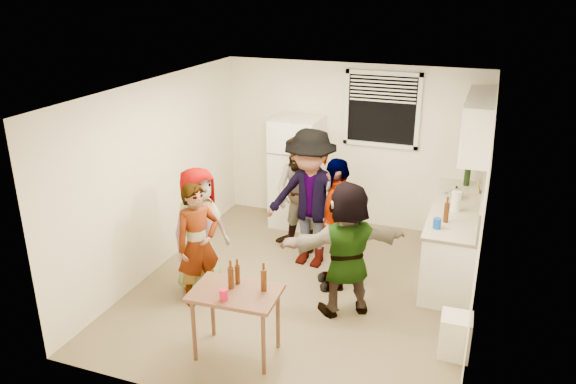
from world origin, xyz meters
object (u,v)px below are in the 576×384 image
at_px(guest_black, 334,284).
at_px(guest_orange, 344,310).
at_px(trash_bin, 455,334).
at_px(wine_bottle, 466,185).
at_px(guest_grey, 203,286).
at_px(blue_cup, 436,228).
at_px(guest_stripe, 202,300).
at_px(beer_bottle_table, 238,283).
at_px(beer_bottle_counter, 445,222).
at_px(red_cup, 224,300).
at_px(guest_back_left, 300,249).
at_px(guest_back_right, 309,263).
at_px(kettle, 455,199).
at_px(serving_table, 238,353).
at_px(refrigerator, 297,172).

distance_m(guest_black, guest_orange, 0.60).
bearing_deg(trash_bin, wine_bottle, 92.89).
xyz_separation_m(guest_grey, guest_orange, (1.83, 0.08, 0.00)).
distance_m(blue_cup, guest_stripe, 2.93).
bearing_deg(beer_bottle_table, beer_bottle_counter, 46.31).
bearing_deg(beer_bottle_counter, red_cup, -129.19).
bearing_deg(trash_bin, guest_back_left, 142.49).
bearing_deg(guest_back_right, guest_stripe, -117.84).
bearing_deg(guest_grey, kettle, -32.71).
relative_size(kettle, trash_bin, 0.50).
height_order(wine_bottle, beer_bottle_counter, wine_bottle).
relative_size(serving_table, beer_bottle_table, 4.31).
height_order(kettle, guest_orange, kettle).
distance_m(refrigerator, beer_bottle_counter, 2.68).
xyz_separation_m(serving_table, guest_grey, (-0.99, 1.09, 0.00)).
bearing_deg(guest_grey, guest_black, -43.74).
xyz_separation_m(blue_cup, guest_grey, (-2.72, -0.77, -0.90)).
bearing_deg(guest_orange, beer_bottle_counter, -169.54).
distance_m(refrigerator, guest_orange, 2.73).
xyz_separation_m(kettle, serving_table, (-1.86, -2.92, -0.90)).
relative_size(refrigerator, guest_back_right, 0.90).
relative_size(refrigerator, trash_bin, 3.74).
distance_m(beer_bottle_table, guest_stripe, 1.27).
xyz_separation_m(serving_table, guest_back_left, (-0.18, 2.51, 0.00)).
height_order(blue_cup, guest_back_left, blue_cup).
distance_m(beer_bottle_table, guest_grey, 1.53).
distance_m(kettle, beer_bottle_table, 3.37).
height_order(serving_table, beer_bottle_table, beer_bottle_table).
distance_m(trash_bin, guest_orange, 1.35).
relative_size(kettle, wine_bottle, 0.68).
bearing_deg(wine_bottle, serving_table, -119.16).
relative_size(serving_table, guest_grey, 0.56).
distance_m(refrigerator, guest_back_right, 1.62).
bearing_deg(kettle, guest_back_left, 167.19).
bearing_deg(beer_bottle_counter, wine_bottle, 84.00).
bearing_deg(guest_stripe, guest_back_right, -0.25).
bearing_deg(guest_grey, beer_bottle_table, -110.09).
bearing_deg(beer_bottle_table, guest_black, 69.01).
height_order(guest_stripe, guest_back_left, guest_back_left).
relative_size(wine_bottle, guest_black, 0.20).
xyz_separation_m(beer_bottle_counter, guest_orange, (-0.98, -0.92, -0.90)).
bearing_deg(blue_cup, wine_bottle, 82.11).
height_order(guest_grey, guest_stripe, guest_grey).
bearing_deg(serving_table, wine_bottle, 60.84).
bearing_deg(guest_back_right, guest_back_left, 132.42).
relative_size(guest_stripe, guest_orange, 0.94).
distance_m(beer_bottle_table, guest_orange, 1.53).
relative_size(blue_cup, guest_stripe, 0.08).
bearing_deg(wine_bottle, red_cup, -118.40).
bearing_deg(serving_table, refrigerator, 99.11).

